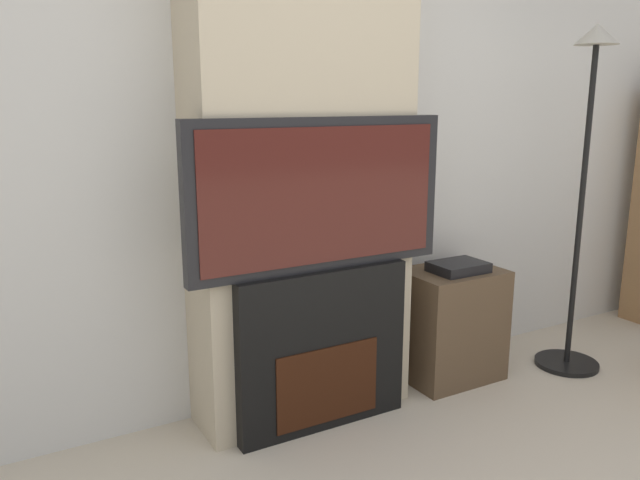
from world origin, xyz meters
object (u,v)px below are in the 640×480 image
(media_stand, at_px, (451,323))
(television, at_px, (320,195))
(floor_lamp, at_px, (584,176))
(fireplace, at_px, (320,349))

(media_stand, bearing_deg, television, -173.54)
(floor_lamp, xyz_separation_m, media_stand, (-0.66, 0.22, -0.75))
(fireplace, bearing_deg, television, -90.00)
(fireplace, height_order, floor_lamp, floor_lamp)
(fireplace, distance_m, television, 0.69)
(fireplace, bearing_deg, media_stand, 6.32)
(television, height_order, floor_lamp, floor_lamp)
(television, bearing_deg, media_stand, 6.46)
(television, bearing_deg, floor_lamp, -4.62)
(television, distance_m, floor_lamp, 1.50)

